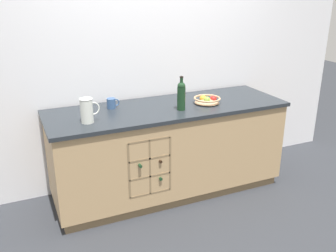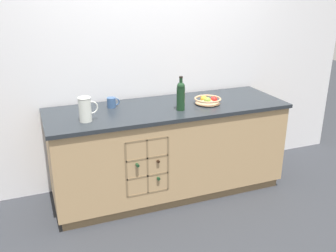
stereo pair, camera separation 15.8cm
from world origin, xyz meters
name	(u,v)px [view 2 (the right image)]	position (x,y,z in m)	size (l,w,h in m)	color
ground_plane	(168,190)	(0.00, 0.00, 0.00)	(14.00, 14.00, 0.00)	#2D3035
back_wall	(153,59)	(0.00, 0.43, 1.27)	(4.63, 0.06, 2.55)	white
kitchen_island	(168,149)	(0.00, 0.00, 0.46)	(2.27, 0.77, 0.90)	olive
fruit_bowl	(208,100)	(0.38, -0.07, 0.94)	(0.26, 0.26, 0.08)	tan
white_pitcher	(85,109)	(-0.79, -0.14, 1.01)	(0.17, 0.11, 0.21)	silver
ceramic_mug	(112,102)	(-0.50, 0.16, 0.95)	(0.12, 0.08, 0.09)	#385684
standing_wine_bottle	(181,95)	(0.07, -0.14, 1.04)	(0.08, 0.08, 0.31)	#19381E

